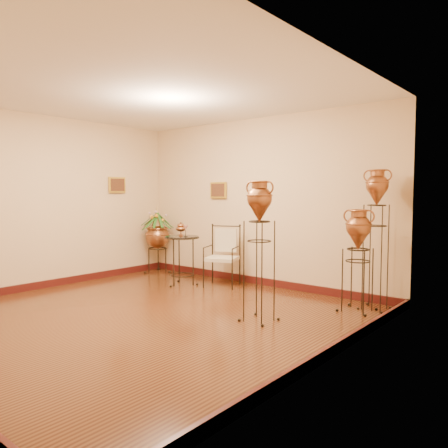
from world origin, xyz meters
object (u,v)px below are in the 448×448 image
Objects in this scene: amphora_tall at (376,238)px; armchair at (222,256)px; side_table at (182,259)px; amphora_mid at (259,250)px; planter_urn at (157,234)px.

amphora_tall is 1.87× the size of armchair.
amphora_tall reaches higher than armchair.
side_table reaches higher than armchair.
amphora_mid reaches higher than armchair.
amphora_tall is at bearing -17.91° from armchair.
amphora_mid is 3.71m from planter_urn.
planter_urn is at bearing 157.45° from amphora_mid.
planter_urn is at bearing 151.97° from armchair.
amphora_mid is at bearing -22.55° from planter_urn.
planter_urn is 1.83m from armchair.
amphora_mid is at bearing -121.58° from amphora_tall.
side_table is (1.21, -0.53, -0.33)m from planter_urn.
amphora_tall is 4.30m from planter_urn.
amphora_mid is at bearing -21.94° from side_table.
amphora_tall is at bearing 58.42° from amphora_mid.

